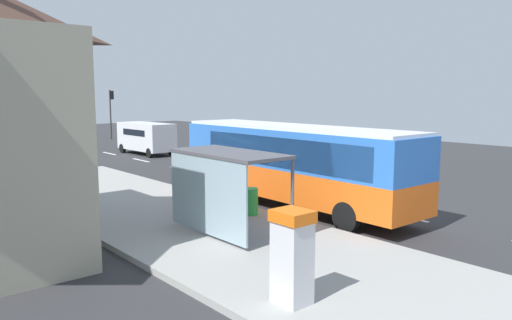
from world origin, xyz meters
The scene contains 20 objects.
ground_plane centered at (0.00, 14.00, -0.02)m, with size 56.00×92.00×0.04m, color #2D2D30.
sidewalk_platform centered at (-6.40, 2.00, 0.09)m, with size 6.20×30.00×0.18m, color #999993.
lane_stripe_seg_1 centered at (0.25, -1.00, 0.01)m, with size 0.16×2.20×0.01m, color silver.
lane_stripe_seg_2 centered at (0.25, 4.00, 0.01)m, with size 0.16×2.20×0.01m, color silver.
lane_stripe_seg_3 centered at (0.25, 9.00, 0.01)m, with size 0.16×2.20×0.01m, color silver.
lane_stripe_seg_4 centered at (0.25, 14.00, 0.01)m, with size 0.16×2.20×0.01m, color silver.
lane_stripe_seg_5 centered at (0.25, 19.00, 0.01)m, with size 0.16×2.20×0.01m, color silver.
lane_stripe_seg_6 centered at (0.25, 24.00, 0.01)m, with size 0.16×2.20×0.01m, color silver.
lane_stripe_seg_7 centered at (0.25, 29.00, 0.01)m, with size 0.16×2.20×0.01m, color silver.
bus centered at (-1.71, 2.69, 1.84)m, with size 2.68×11.05×3.21m.
white_van centered at (2.20, 21.86, 1.34)m, with size 2.16×5.26×2.30m.
sedan_near centered at (2.30, 40.83, 0.79)m, with size 1.85×4.41×1.52m.
ticket_machine centered at (-8.32, -4.02, 1.17)m, with size 0.66×0.76×1.94m.
recycling_bin_green centered at (-4.20, 2.21, 0.66)m, with size 0.52×0.52×0.95m, color green.
recycling_bin_orange centered at (-4.20, 2.91, 0.66)m, with size 0.52×0.52×0.95m, color orange.
recycling_bin_red centered at (-4.20, 3.61, 0.66)m, with size 0.52×0.52×0.95m, color red.
recycling_bin_blue centered at (-4.20, 4.31, 0.66)m, with size 0.52×0.52×0.95m, color blue.
traffic_light_near_side centered at (5.50, 35.02, 3.20)m, with size 0.49×0.28×4.80m.
traffic_light_far_side centered at (-3.10, 35.82, 3.45)m, with size 0.49×0.28×5.21m.
bus_shelter centered at (-6.41, 0.98, 2.10)m, with size 1.80×4.00×2.50m.
Camera 1 is at (-15.13, -10.85, 4.43)m, focal length 34.55 mm.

